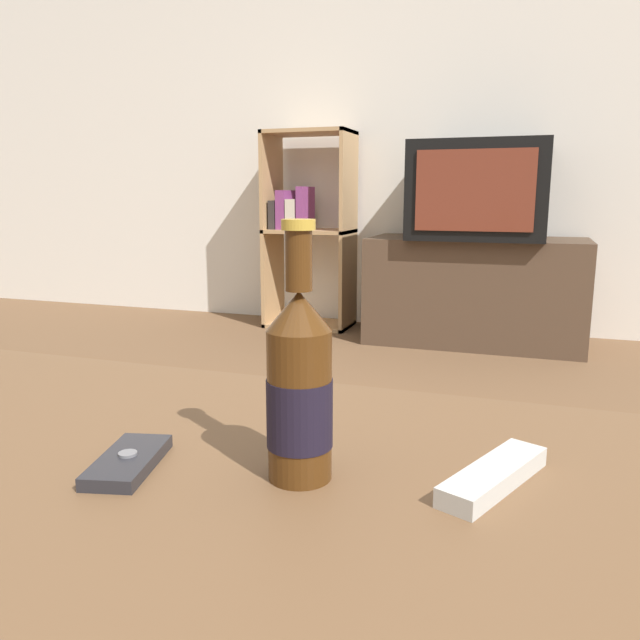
% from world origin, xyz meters
% --- Properties ---
extents(back_wall, '(8.00, 0.05, 2.60)m').
position_xyz_m(back_wall, '(0.00, 3.02, 1.30)').
color(back_wall, silver).
rests_on(back_wall, ground_plane).
extents(coffee_table, '(1.39, 0.75, 0.46)m').
position_xyz_m(coffee_table, '(0.00, 0.00, 0.40)').
color(coffee_table, brown).
rests_on(coffee_table, ground_plane).
extents(tv_stand, '(1.06, 0.49, 0.53)m').
position_xyz_m(tv_stand, '(0.07, 2.70, 0.26)').
color(tv_stand, '#4C3828').
rests_on(tv_stand, ground_plane).
extents(television, '(0.63, 0.61, 0.46)m').
position_xyz_m(television, '(0.07, 2.70, 0.76)').
color(television, black).
rests_on(television, tv_stand).
extents(bookshelf, '(0.47, 0.30, 1.08)m').
position_xyz_m(bookshelf, '(-0.88, 2.81, 0.57)').
color(bookshelf, tan).
rests_on(bookshelf, ground_plane).
extents(beer_bottle, '(0.07, 0.07, 0.26)m').
position_xyz_m(beer_bottle, '(0.13, 0.06, 0.55)').
color(beer_bottle, '#47280F').
rests_on(beer_bottle, coffee_table).
extents(cell_phone, '(0.08, 0.13, 0.02)m').
position_xyz_m(cell_phone, '(-0.05, 0.02, 0.47)').
color(cell_phone, '#232328').
rests_on(cell_phone, coffee_table).
extents(remote_control, '(0.10, 0.16, 0.02)m').
position_xyz_m(remote_control, '(0.31, 0.10, 0.47)').
color(remote_control, beige).
rests_on(remote_control, coffee_table).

